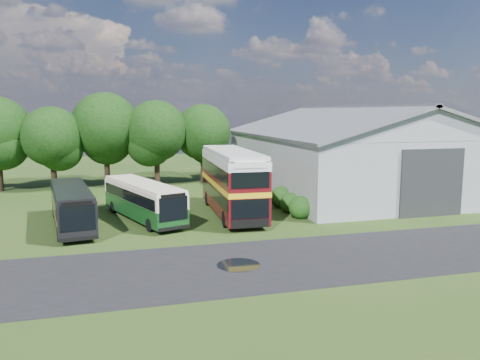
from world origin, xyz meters
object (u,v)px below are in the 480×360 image
object	(u,v)px
storage_shed	(351,148)
bus_dark_single	(72,206)
bus_green_single	(143,200)
bus_maroon_double	(232,183)

from	to	relation	value
storage_shed	bus_dark_single	distance (m)	26.66
bus_green_single	bus_maroon_double	xyz separation A→B (m)	(6.55, 0.02, 0.97)
bus_green_single	storage_shed	bearing A→B (deg)	1.24
bus_maroon_double	bus_dark_single	size ratio (longest dim) A/B	1.14
storage_shed	bus_green_single	world-z (taller)	storage_shed
storage_shed	bus_dark_single	bearing A→B (deg)	-161.57
bus_maroon_double	storage_shed	bearing A→B (deg)	30.81
storage_shed	bus_green_single	xyz separation A→B (m)	(-20.43, -7.51, -2.73)
bus_green_single	bus_maroon_double	size ratio (longest dim) A/B	0.88
bus_green_single	bus_dark_single	xyz separation A→B (m)	(-4.73, -0.87, -0.01)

